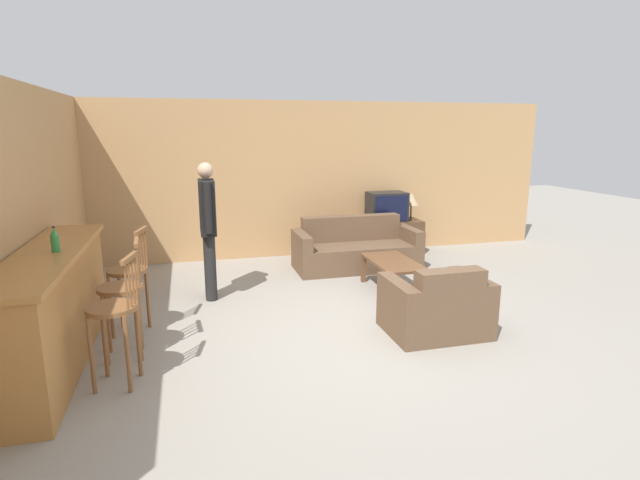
# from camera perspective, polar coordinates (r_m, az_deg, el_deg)

# --- Properties ---
(ground_plane) EXTENTS (24.00, 24.00, 0.00)m
(ground_plane) POSITION_cam_1_polar(r_m,az_deg,el_deg) (5.37, 4.64, -10.93)
(ground_plane) COLOR gray
(wall_back) EXTENTS (9.40, 0.08, 2.60)m
(wall_back) POSITION_cam_1_polar(r_m,az_deg,el_deg) (8.48, -3.48, 6.86)
(wall_back) COLOR tan
(wall_back) RESTS_ON ground_plane
(wall_left) EXTENTS (0.08, 8.64, 2.60)m
(wall_left) POSITION_cam_1_polar(r_m,az_deg,el_deg) (6.21, -29.50, 3.20)
(wall_left) COLOR tan
(wall_left) RESTS_ON ground_plane
(bar_counter) EXTENTS (0.55, 2.66, 1.07)m
(bar_counter) POSITION_cam_1_polar(r_m,az_deg,el_deg) (5.19, -28.12, -6.87)
(bar_counter) COLOR #A87038
(bar_counter) RESTS_ON ground_plane
(bar_chair_near) EXTENTS (0.49, 0.49, 1.13)m
(bar_chair_near) POSITION_cam_1_polar(r_m,az_deg,el_deg) (4.52, -22.42, -8.15)
(bar_chair_near) COLOR brown
(bar_chair_near) RESTS_ON ground_plane
(bar_chair_mid) EXTENTS (0.44, 0.44, 1.13)m
(bar_chair_mid) POSITION_cam_1_polar(r_m,az_deg,el_deg) (5.04, -21.64, -5.98)
(bar_chair_mid) COLOR brown
(bar_chair_mid) RESTS_ON ground_plane
(bar_chair_far) EXTENTS (0.49, 0.49, 1.13)m
(bar_chair_far) POSITION_cam_1_polar(r_m,az_deg,el_deg) (5.62, -20.98, -4.08)
(bar_chair_far) COLOR brown
(bar_chair_far) RESTS_ON ground_plane
(couch_far) EXTENTS (1.92, 0.83, 0.79)m
(couch_far) POSITION_cam_1_polar(r_m,az_deg,el_deg) (7.84, 4.09, -1.15)
(couch_far) COLOR brown
(couch_far) RESTS_ON ground_plane
(armchair_near) EXTENTS (1.02, 0.79, 0.77)m
(armchair_near) POSITION_cam_1_polar(r_m,az_deg,el_deg) (5.46, 13.20, -7.58)
(armchair_near) COLOR brown
(armchair_near) RESTS_ON ground_plane
(coffee_table) EXTENTS (0.55, 1.07, 0.42)m
(coffee_table) POSITION_cam_1_polar(r_m,az_deg,el_deg) (6.74, 8.34, -2.88)
(coffee_table) COLOR brown
(coffee_table) RESTS_ON ground_plane
(tv_unit) EXTENTS (1.23, 0.53, 0.59)m
(tv_unit) POSITION_cam_1_polar(r_m,az_deg,el_deg) (8.79, 7.52, 0.32)
(tv_unit) COLOR #513823
(tv_unit) RESTS_ON ground_plane
(tv) EXTENTS (0.65, 0.44, 0.50)m
(tv) POSITION_cam_1_polar(r_m,az_deg,el_deg) (8.69, 7.63, 3.81)
(tv) COLOR black
(tv) RESTS_ON tv_unit
(bottle) EXTENTS (0.07, 0.07, 0.23)m
(bottle) POSITION_cam_1_polar(r_m,az_deg,el_deg) (4.99, -28.04, -0.04)
(bottle) COLOR #2D7F3D
(bottle) RESTS_ON bar_counter
(table_lamp) EXTENTS (0.27, 0.27, 0.47)m
(table_lamp) POSITION_cam_1_polar(r_m,az_deg,el_deg) (8.86, 10.40, 4.54)
(table_lamp) COLOR brown
(table_lamp) RESTS_ON tv_unit
(person_by_window) EXTENTS (0.20, 0.61, 1.74)m
(person_by_window) POSITION_cam_1_polar(r_m,az_deg,el_deg) (6.41, -12.69, 1.86)
(person_by_window) COLOR black
(person_by_window) RESTS_ON ground_plane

